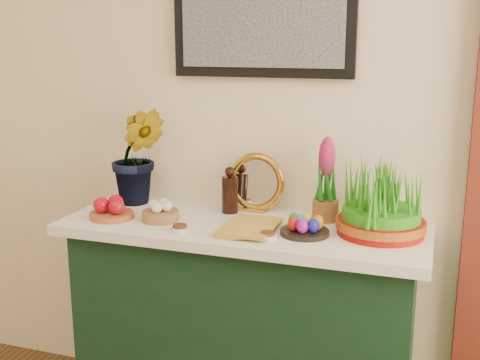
% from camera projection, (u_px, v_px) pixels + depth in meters
% --- Properties ---
extents(sideboard, '(1.30, 0.45, 0.85)m').
position_uv_depth(sideboard, '(244.00, 333.00, 2.43)').
color(sideboard, black).
rests_on(sideboard, ground).
extents(tablecloth, '(1.40, 0.55, 0.04)m').
position_uv_depth(tablecloth, '(244.00, 227.00, 2.32)').
color(tablecloth, white).
rests_on(tablecloth, sideboard).
extents(hyacinth_green, '(0.34, 0.32, 0.55)m').
position_uv_depth(hyacinth_green, '(137.00, 140.00, 2.53)').
color(hyacinth_green, '#186D17').
rests_on(hyacinth_green, tablecloth).
extents(apple_bowl, '(0.21, 0.21, 0.09)m').
position_uv_depth(apple_bowl, '(112.00, 209.00, 2.37)').
color(apple_bowl, '#A6522E').
rests_on(apple_bowl, tablecloth).
extents(garlic_basket, '(0.19, 0.19, 0.08)m').
position_uv_depth(garlic_basket, '(160.00, 212.00, 2.34)').
color(garlic_basket, '#AC7545').
rests_on(garlic_basket, tablecloth).
extents(vinegar_cruet, '(0.07, 0.07, 0.19)m').
position_uv_depth(vinegar_cruet, '(230.00, 192.00, 2.43)').
color(vinegar_cruet, black).
rests_on(vinegar_cruet, tablecloth).
extents(mirror, '(0.24, 0.07, 0.24)m').
position_uv_depth(mirror, '(256.00, 183.00, 2.45)').
color(mirror, gold).
rests_on(mirror, tablecloth).
extents(book, '(0.18, 0.26, 0.03)m').
position_uv_depth(book, '(225.00, 224.00, 2.24)').
color(book, gold).
rests_on(book, tablecloth).
extents(spice_dish_left, '(0.07, 0.07, 0.03)m').
position_uv_depth(spice_dish_left, '(180.00, 228.00, 2.21)').
color(spice_dish_left, silver).
rests_on(spice_dish_left, tablecloth).
extents(spice_dish_right, '(0.06, 0.06, 0.03)m').
position_uv_depth(spice_dish_right, '(268.00, 236.00, 2.13)').
color(spice_dish_right, silver).
rests_on(spice_dish_right, tablecloth).
extents(egg_plate, '(0.23, 0.23, 0.07)m').
position_uv_depth(egg_plate, '(304.00, 227.00, 2.17)').
color(egg_plate, black).
rests_on(egg_plate, tablecloth).
extents(hyacinth_pink, '(0.10, 0.10, 0.33)m').
position_uv_depth(hyacinth_pink, '(326.00, 183.00, 2.31)').
color(hyacinth_pink, '#965D32').
rests_on(hyacinth_pink, tablecloth).
extents(wheatgrass_sabzeh, '(0.32, 0.32, 0.26)m').
position_uv_depth(wheatgrass_sabzeh, '(382.00, 203.00, 2.15)').
color(wheatgrass_sabzeh, '#910F06').
rests_on(wheatgrass_sabzeh, tablecloth).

